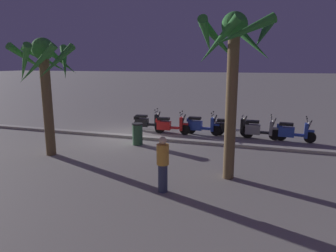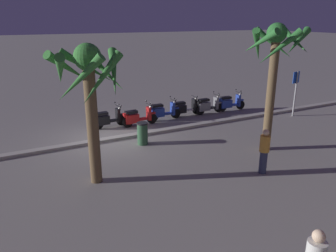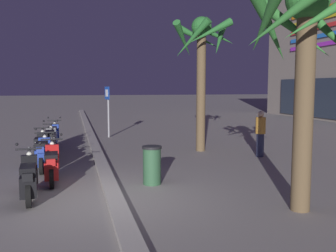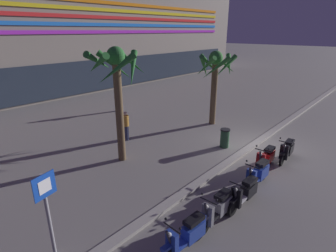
% 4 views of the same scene
% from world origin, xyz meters
% --- Properties ---
extents(ground_plane, '(200.00, 200.00, 0.00)m').
position_xyz_m(ground_plane, '(0.00, 0.00, 0.00)').
color(ground_plane, gray).
extents(curb_strip, '(60.00, 0.36, 0.12)m').
position_xyz_m(curb_strip, '(0.00, 0.19, 0.06)').
color(curb_strip, '#ADA89E').
rests_on(curb_strip, ground).
extents(scooter_blue_last_in_row, '(1.74, 0.56, 1.17)m').
position_xyz_m(scooter_blue_last_in_row, '(-7.49, -1.40, 0.46)').
color(scooter_blue_last_in_row, black).
rests_on(scooter_blue_last_in_row, ground).
extents(scooter_grey_lead_nearest, '(1.73, 0.56, 1.17)m').
position_xyz_m(scooter_grey_lead_nearest, '(-6.00, -1.42, 0.46)').
color(scooter_grey_lead_nearest, black).
rests_on(scooter_grey_lead_nearest, ground).
extents(scooter_black_mid_front, '(1.80, 0.56, 1.04)m').
position_xyz_m(scooter_black_mid_front, '(-4.65, -1.64, 0.44)').
color(scooter_black_mid_front, black).
rests_on(scooter_black_mid_front, ground).
extents(scooter_blue_second_in_line, '(1.79, 0.56, 1.17)m').
position_xyz_m(scooter_blue_second_in_line, '(-3.24, -1.48, 0.46)').
color(scooter_blue_second_in_line, black).
rests_on(scooter_blue_second_in_line, ground).
extents(scooter_red_mid_centre, '(1.83, 0.56, 1.17)m').
position_xyz_m(scooter_red_mid_centre, '(-1.73, -1.16, 0.45)').
color(scooter_red_mid_centre, black).
rests_on(scooter_red_mid_centre, ground).
extents(scooter_black_gap_after_mid, '(1.73, 0.56, 1.17)m').
position_xyz_m(scooter_black_gap_after_mid, '(-0.34, -1.55, 0.44)').
color(scooter_black_gap_after_mid, black).
rests_on(scooter_black_gap_after_mid, ground).
extents(crossing_sign, '(0.59, 0.18, 2.40)m').
position_xyz_m(crossing_sign, '(-9.92, 0.99, 1.50)').
color(crossing_sign, '#939399').
rests_on(crossing_sign, ground).
extents(palm_tree_far_corner, '(2.23, 2.34, 4.92)m').
position_xyz_m(palm_tree_far_corner, '(-5.27, 4.02, 3.71)').
color(palm_tree_far_corner, brown).
rests_on(palm_tree_far_corner, ground).
extents(palm_tree_mid_walkway, '(2.39, 2.35, 4.41)m').
position_xyz_m(palm_tree_mid_walkway, '(1.60, 3.59, 3.27)').
color(palm_tree_mid_walkway, brown).
rests_on(palm_tree_mid_walkway, ground).
extents(pedestrian_by_palm_tree, '(0.34, 0.34, 1.57)m').
position_xyz_m(pedestrian_by_palm_tree, '(-3.66, 5.59, 0.82)').
color(pedestrian_by_palm_tree, '#2D3351').
rests_on(pedestrian_by_palm_tree, ground).
extents(litter_bin, '(0.48, 0.48, 0.95)m').
position_xyz_m(litter_bin, '(-1.02, 1.23, 0.48)').
color(litter_bin, '#2D5638').
rests_on(litter_bin, ground).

